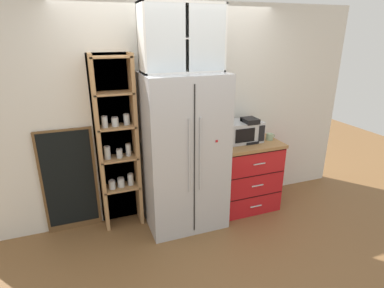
{
  "coord_description": "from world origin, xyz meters",
  "views": [
    {
      "loc": [
        -1.08,
        -3.13,
        2.21
      ],
      "look_at": [
        0.1,
        0.01,
        1.0
      ],
      "focal_mm": 28.96,
      "sensor_mm": 36.0,
      "label": 1
    }
  ],
  "objects": [
    {
      "name": "refrigerator",
      "position": [
        0.0,
        0.01,
        0.91
      ],
      "size": [
        0.9,
        0.69,
        1.81
      ],
      "color": "#B7BABF",
      "rests_on": "ground"
    },
    {
      "name": "wall_back_cream",
      "position": [
        0.0,
        0.4,
        1.27
      ],
      "size": [
        4.95,
        0.1,
        2.55
      ],
      "primitive_type": "cube",
      "color": "silver",
      "rests_on": "ground"
    },
    {
      "name": "microwave",
      "position": [
        0.82,
        0.12,
        1.04
      ],
      "size": [
        0.44,
        0.33,
        0.26
      ],
      "color": "#B7BABF",
      "rests_on": "counter_cabinet"
    },
    {
      "name": "counter_cabinet",
      "position": [
        0.87,
        0.07,
        0.46
      ],
      "size": [
        0.8,
        0.6,
        0.91
      ],
      "color": "red",
      "rests_on": "ground"
    },
    {
      "name": "pantry_shelf_column",
      "position": [
        -0.71,
        0.29,
        1.02
      ],
      "size": [
        0.48,
        0.28,
        2.02
      ],
      "color": "brown",
      "rests_on": "ground"
    },
    {
      "name": "coffee_maker",
      "position": [
        0.87,
        0.07,
        1.07
      ],
      "size": [
        0.17,
        0.2,
        0.31
      ],
      "color": "black",
      "rests_on": "counter_cabinet"
    },
    {
      "name": "chalkboard_menu",
      "position": [
        -1.27,
        0.33,
        0.62
      ],
      "size": [
        0.6,
        0.04,
        1.23
      ],
      "color": "brown",
      "rests_on": "ground"
    },
    {
      "name": "upper_cabinet",
      "position": [
        0.0,
        0.06,
        2.15
      ],
      "size": [
        0.86,
        0.32,
        0.68
      ],
      "color": "silver",
      "rests_on": "refrigerator"
    },
    {
      "name": "bottle_clear",
      "position": [
        0.87,
        0.12,
        1.03
      ],
      "size": [
        0.06,
        0.06,
        0.26
      ],
      "color": "silver",
      "rests_on": "counter_cabinet"
    },
    {
      "name": "ground_plane",
      "position": [
        0.0,
        0.0,
        0.0
      ],
      "size": [
        10.64,
        10.64,
        0.0
      ],
      "primitive_type": "plane",
      "color": "brown"
    },
    {
      "name": "mug_sage",
      "position": [
        1.17,
        0.03,
        0.96
      ],
      "size": [
        0.12,
        0.09,
        0.08
      ],
      "color": "#8CA37F",
      "rests_on": "counter_cabinet"
    }
  ]
}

